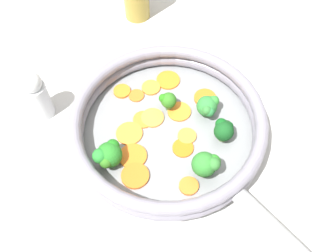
{
  "coord_description": "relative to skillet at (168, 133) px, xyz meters",
  "views": [
    {
      "loc": [
        -0.18,
        -0.32,
        0.61
      ],
      "look_at": [
        0.0,
        0.0,
        0.03
      ],
      "focal_mm": 42.0,
      "sensor_mm": 36.0,
      "label": 1
    }
  ],
  "objects": [
    {
      "name": "carrot_slice_8",
      "position": [
        -0.09,
        -0.05,
        0.01
      ],
      "size": [
        0.05,
        0.05,
        0.01
      ],
      "primitive_type": "cylinder",
      "rotation": [
        0.0,
        0.0,
        4.83
      ],
      "color": "orange",
      "rests_on": "skillet"
    },
    {
      "name": "carrot_slice_6",
      "position": [
        0.04,
        0.03,
        0.01
      ],
      "size": [
        0.06,
        0.06,
        0.0
      ],
      "primitive_type": "cylinder",
      "rotation": [
        0.0,
        0.0,
        3.59
      ],
      "color": "orange",
      "rests_on": "skillet"
    },
    {
      "name": "carrot_slice_5",
      "position": [
        0.02,
        0.1,
        0.01
      ],
      "size": [
        0.04,
        0.04,
        0.0
      ],
      "primitive_type": "cylinder",
      "rotation": [
        0.0,
        0.0,
        4.59
      ],
      "color": "orange",
      "rests_on": "skillet"
    },
    {
      "name": "skillet_handle",
      "position": [
        0.06,
        -0.25,
        0.02
      ],
      "size": [
        0.07,
        0.2,
        0.03
      ],
      "primitive_type": "cylinder",
      "rotation": [
        1.57,
        0.0,
        0.22
      ],
      "color": "#999B9E",
      "rests_on": "skillet"
    },
    {
      "name": "salt_shaker",
      "position": [
        -0.18,
        0.16,
        0.04
      ],
      "size": [
        0.04,
        0.04,
        0.11
      ],
      "color": "silver",
      "rests_on": "ground_plane"
    },
    {
      "name": "carrot_slice_1",
      "position": [
        -0.01,
        0.04,
        0.01
      ],
      "size": [
        0.05,
        0.05,
        0.0
      ],
      "primitive_type": "cylinder",
      "rotation": [
        0.0,
        0.0,
        1.36
      ],
      "color": "orange",
      "rests_on": "skillet"
    },
    {
      "name": "broccoli_floret_3",
      "position": [
        0.08,
        -0.06,
        0.03
      ],
      "size": [
        0.04,
        0.04,
        0.04
      ],
      "color": "#6C8C4D",
      "rests_on": "skillet"
    },
    {
      "name": "carrot_slice_12",
      "position": [
        -0.06,
        0.03,
        0.01
      ],
      "size": [
        0.05,
        0.05,
        0.0
      ],
      "primitive_type": "cylinder",
      "rotation": [
        0.0,
        0.0,
        1.65
      ],
      "color": "orange",
      "rests_on": "skillet"
    },
    {
      "name": "ground_plane",
      "position": [
        0.0,
        0.0,
        -0.01
      ],
      "size": [
        4.0,
        4.0,
        0.0
      ],
      "primitive_type": "plane",
      "color": "#BBBAB8"
    },
    {
      "name": "broccoli_floret_4",
      "position": [
        0.08,
        -0.0,
        0.03
      ],
      "size": [
        0.04,
        0.04,
        0.04
      ],
      "color": "#7CB664",
      "rests_on": "skillet"
    },
    {
      "name": "broccoli_floret_1",
      "position": [
        -0.12,
        -0.01,
        0.03
      ],
      "size": [
        0.05,
        0.04,
        0.05
      ],
      "color": "#648D4A",
      "rests_on": "skillet"
    },
    {
      "name": "broccoli_floret_0",
      "position": [
        0.02,
        0.04,
        0.03
      ],
      "size": [
        0.03,
        0.03,
        0.04
      ],
      "color": "#5E8549",
      "rests_on": "skillet"
    },
    {
      "name": "carrot_slice_2",
      "position": [
        -0.03,
        0.04,
        0.01
      ],
      "size": [
        0.05,
        0.05,
        0.0
      ],
      "primitive_type": "cylinder",
      "rotation": [
        0.0,
        0.0,
        1.21
      ],
      "color": "orange",
      "rests_on": "skillet"
    },
    {
      "name": "carrot_slice_9",
      "position": [
        -0.02,
        0.1,
        0.01
      ],
      "size": [
        0.04,
        0.04,
        0.0
      ],
      "primitive_type": "cylinder",
      "rotation": [
        0.0,
        0.0,
        5.8
      ],
      "color": "orange",
      "rests_on": "skillet"
    },
    {
      "name": "carrot_slice_13",
      "position": [
        0.02,
        -0.03,
        0.01
      ],
      "size": [
        0.04,
        0.04,
        0.0
      ],
      "primitive_type": "cylinder",
      "rotation": [
        0.0,
        0.0,
        0.38
      ],
      "color": "orange",
      "rests_on": "skillet"
    },
    {
      "name": "carrot_slice_10",
      "position": [
        0.05,
        0.1,
        0.01
      ],
      "size": [
        0.05,
        0.05,
        0.0
      ],
      "primitive_type": "cylinder",
      "rotation": [
        0.0,
        0.0,
        1.66
      ],
      "color": "orange",
      "rests_on": "skillet"
    },
    {
      "name": "carrot_slice_11",
      "position": [
        0.01,
        -0.04,
        0.01
      ],
      "size": [
        0.05,
        0.05,
        0.0
      ],
      "primitive_type": "cylinder",
      "rotation": [
        0.0,
        0.0,
        3.72
      ],
      "color": "orange",
      "rests_on": "skillet"
    },
    {
      "name": "carrot_slice_0",
      "position": [
        -0.04,
        0.12,
        0.01
      ],
      "size": [
        0.04,
        0.04,
        0.0
      ],
      "primitive_type": "cylinder",
      "rotation": [
        0.0,
        0.0,
        2.66
      ],
      "color": "orange",
      "rests_on": "skillet"
    },
    {
      "name": "skillet_rivet_left",
      "position": [
        -0.01,
        -0.15,
        0.01
      ],
      "size": [
        0.01,
        0.01,
        0.01
      ],
      "primitive_type": "sphere",
      "color": "gray",
      "rests_on": "skillet"
    },
    {
      "name": "broccoli_floret_2",
      "position": [
        0.02,
        -0.1,
        0.04
      ],
      "size": [
        0.05,
        0.04,
        0.05
      ],
      "color": "#719754",
      "rests_on": "skillet"
    },
    {
      "name": "skillet",
      "position": [
        0.0,
        0.0,
        0.0
      ],
      "size": [
        0.32,
        0.32,
        0.02
      ],
      "primitive_type": "cylinder",
      "color": "gray",
      "rests_on": "ground_plane"
    },
    {
      "name": "carrot_slice_7",
      "position": [
        -0.08,
        -0.02,
        0.01
      ],
      "size": [
        0.07,
        0.07,
        0.0
      ],
      "primitive_type": "cylinder",
      "rotation": [
        0.0,
        0.0,
        5.72
      ],
      "color": "orange",
      "rests_on": "skillet"
    },
    {
      "name": "carrot_slice_4",
      "position": [
        -0.02,
        -0.11,
        0.01
      ],
      "size": [
        0.05,
        0.05,
        0.01
      ],
      "primitive_type": "cylinder",
      "rotation": [
        0.0,
        0.0,
        5.5
      ],
      "color": "orange",
      "rests_on": "skillet"
    },
    {
      "name": "carrot_slice_3",
      "position": [
        0.09,
        0.03,
        0.01
      ],
      "size": [
        0.06,
        0.06,
        0.0
      ],
      "primitive_type": "cylinder",
      "rotation": [
        0.0,
        0.0,
        1.12
      ],
      "color": "orange",
      "rests_on": "skillet"
    },
    {
      "name": "skillet_rivet_right",
      "position": [
        0.07,
        -0.13,
        0.01
      ],
      "size": [
        0.01,
        0.01,
        0.01
      ],
      "primitive_type": "sphere",
      "color": "gray",
      "rests_on": "skillet"
    },
    {
      "name": "skillet_rim_wall",
      "position": [
        0.0,
        0.0,
        0.03
      ],
      "size": [
        0.34,
        0.34,
        0.05
      ],
      "color": "gray",
      "rests_on": "skillet"
    }
  ]
}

